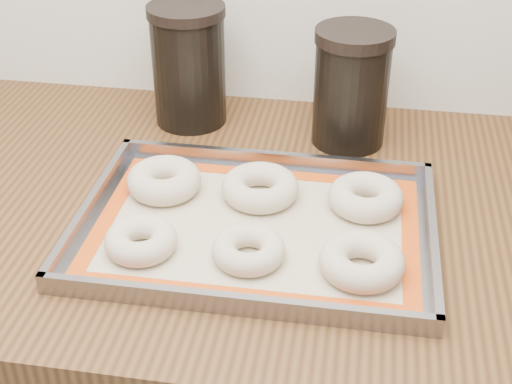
% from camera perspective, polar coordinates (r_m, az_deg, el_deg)
% --- Properties ---
extents(countertop, '(3.06, 0.68, 0.04)m').
position_cam_1_polar(countertop, '(1.00, 13.93, -2.89)').
color(countertop, brown).
rests_on(countertop, cabinet).
extents(baking_tray, '(0.46, 0.33, 0.03)m').
position_cam_1_polar(baking_tray, '(0.93, 0.00, -2.73)').
color(baking_tray, gray).
rests_on(baking_tray, countertop).
extents(baking_mat, '(0.42, 0.29, 0.00)m').
position_cam_1_polar(baking_mat, '(0.93, 0.00, -2.83)').
color(baking_mat, '#C6B793').
rests_on(baking_mat, baking_tray).
extents(bagel_front_left, '(0.11, 0.11, 0.03)m').
position_cam_1_polar(bagel_front_left, '(0.90, -9.20, -3.85)').
color(bagel_front_left, beige).
rests_on(bagel_front_left, baking_mat).
extents(bagel_front_mid, '(0.11, 0.11, 0.03)m').
position_cam_1_polar(bagel_front_mid, '(0.87, -0.60, -4.65)').
color(bagel_front_mid, beige).
rests_on(bagel_front_mid, baking_mat).
extents(bagel_front_right, '(0.12, 0.12, 0.03)m').
position_cam_1_polar(bagel_front_right, '(0.86, 8.46, -5.51)').
color(bagel_front_right, beige).
rests_on(bagel_front_right, baking_mat).
extents(bagel_back_left, '(0.13, 0.13, 0.04)m').
position_cam_1_polar(bagel_back_left, '(1.00, -7.36, 0.94)').
color(bagel_back_left, beige).
rests_on(bagel_back_left, baking_mat).
extents(bagel_back_mid, '(0.11, 0.11, 0.03)m').
position_cam_1_polar(bagel_back_mid, '(0.98, 0.32, 0.37)').
color(bagel_back_mid, beige).
rests_on(bagel_back_mid, baking_mat).
extents(bagel_back_right, '(0.13, 0.13, 0.04)m').
position_cam_1_polar(bagel_back_right, '(0.97, 8.76, -0.41)').
color(bagel_back_right, beige).
rests_on(bagel_back_right, baking_mat).
extents(canister_left, '(0.12, 0.12, 0.20)m').
position_cam_1_polar(canister_left, '(1.17, -5.40, 10.09)').
color(canister_left, black).
rests_on(canister_left, countertop).
extents(canister_mid, '(0.12, 0.12, 0.18)m').
position_cam_1_polar(canister_mid, '(1.11, 7.62, 8.33)').
color(canister_mid, black).
rests_on(canister_mid, countertop).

